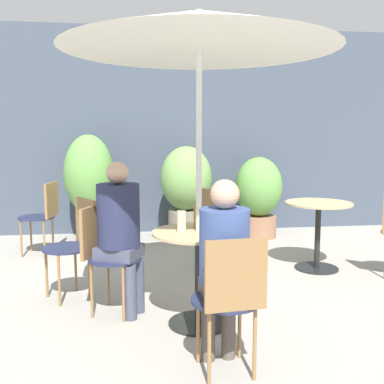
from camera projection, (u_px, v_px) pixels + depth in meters
ground_plane at (209, 320)px, 3.58m from camera, size 20.00×20.00×0.00m
storefront_wall at (172, 131)px, 6.66m from camera, size 10.00×0.06×3.00m
cafe_table_near at (199, 259)px, 3.43m from camera, size 0.71×0.71×0.74m
cafe_table_far at (318, 222)px, 4.86m from camera, size 0.72×0.72×0.74m
bistro_chair_0 at (104, 248)px, 3.67m from camera, size 0.48×0.47×0.89m
bistro_chair_1 at (231, 293)px, 2.65m from camera, size 0.43×0.44×0.89m
bistro_chair_2 at (216, 221)px, 4.83m from camera, size 0.48×0.47×0.89m
bistro_chair_3 at (77, 238)px, 4.04m from camera, size 0.49×0.48×0.89m
bistro_chair_5 at (44, 211)px, 5.43m from camera, size 0.46×0.44×0.89m
seated_person_0 at (120, 225)px, 3.60m from camera, size 0.42×0.40×1.25m
seated_person_1 at (224, 256)px, 2.77m from camera, size 0.31×0.33×1.20m
beer_glass_0 at (181, 222)px, 3.35m from camera, size 0.07×0.07×0.17m
beer_glass_1 at (215, 224)px, 3.34m from camera, size 0.06×0.06×0.14m
beer_glass_2 at (198, 217)px, 3.53m from camera, size 0.07×0.07×0.18m
potted_plant_0 at (89, 180)px, 6.09m from camera, size 0.67×0.67×1.46m
potted_plant_1 at (186, 187)px, 6.20m from camera, size 0.71×0.71×1.30m
potted_plant_2 at (259, 194)px, 6.37m from camera, size 0.66×0.66×1.14m
umbrella at (199, 31)px, 3.21m from camera, size 2.01×2.01×2.35m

